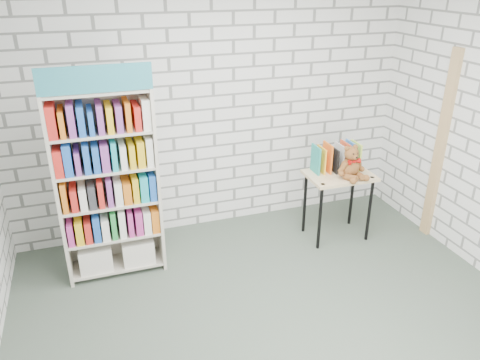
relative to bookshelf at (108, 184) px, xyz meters
name	(u,v)px	position (x,y,z in m)	size (l,w,h in m)	color
ground	(281,329)	(1.23, -1.36, -0.95)	(4.50, 4.50, 0.00)	#445144
room_shell	(290,129)	(1.23, -1.36, 0.83)	(4.52, 4.02, 2.81)	silver
bookshelf	(108,184)	(0.00, 0.00, 0.00)	(0.93, 0.36, 2.09)	beige
display_table	(339,183)	(2.42, -0.13, -0.29)	(0.72, 0.51, 0.77)	#D8B682
table_books	(336,158)	(2.42, -0.01, -0.04)	(0.50, 0.23, 0.30)	teal
teddy_bear	(351,165)	(2.48, -0.24, -0.04)	(0.33, 0.31, 0.36)	brown
door_trim	(440,148)	(3.45, -0.41, 0.10)	(0.05, 0.12, 2.10)	tan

